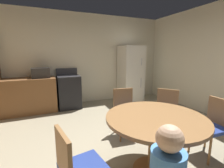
# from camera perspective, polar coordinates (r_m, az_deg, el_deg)

# --- Properties ---
(ground_plane) EXTENTS (14.00, 14.00, 0.00)m
(ground_plane) POSITION_cam_1_polar(r_m,az_deg,el_deg) (2.66, 5.18, -23.78)
(ground_plane) COLOR gray
(wall_back) EXTENTS (5.67, 0.12, 2.70)m
(wall_back) POSITION_cam_1_polar(r_m,az_deg,el_deg) (4.99, -11.05, 8.78)
(wall_back) COLOR beige
(wall_back) RESTS_ON ground
(kitchen_counter) EXTENTS (1.71, 0.60, 0.90)m
(kitchen_counter) POSITION_cam_1_polar(r_m,az_deg,el_deg) (4.63, -30.22, -3.91)
(kitchen_counter) COLOR brown
(kitchen_counter) RESTS_ON ground
(oven_range) EXTENTS (0.60, 0.60, 1.10)m
(oven_range) POSITION_cam_1_polar(r_m,az_deg,el_deg) (4.63, -15.28, -2.59)
(oven_range) COLOR black
(oven_range) RESTS_ON ground
(refrigerator) EXTENTS (0.68, 0.68, 1.76)m
(refrigerator) POSITION_cam_1_polar(r_m,az_deg,el_deg) (5.14, 6.76, 3.71)
(refrigerator) COLOR silver
(refrigerator) RESTS_ON ground
(microwave) EXTENTS (0.44, 0.32, 0.26)m
(microwave) POSITION_cam_1_polar(r_m,az_deg,el_deg) (4.50, -24.38, 3.73)
(microwave) COLOR #2D2B28
(microwave) RESTS_ON kitchen_counter
(dining_table) EXTENTS (1.23, 1.23, 0.76)m
(dining_table) POSITION_cam_1_polar(r_m,az_deg,el_deg) (2.10, 15.29, -15.08)
(dining_table) COLOR olive
(dining_table) RESTS_ON ground
(chair_east) EXTENTS (0.42, 0.42, 0.87)m
(chair_east) POSITION_cam_1_polar(r_m,az_deg,el_deg) (2.82, 32.78, -11.93)
(chair_east) COLOR olive
(chair_east) RESTS_ON ground
(chair_northeast) EXTENTS (0.56, 0.56, 0.87)m
(chair_northeast) POSITION_cam_1_polar(r_m,az_deg,el_deg) (3.08, 18.98, -8.91)
(chair_northeast) COLOR olive
(chair_northeast) RESTS_ON ground
(chair_north) EXTENTS (0.44, 0.44, 0.87)m
(chair_north) POSITION_cam_1_polar(r_m,az_deg,el_deg) (2.99, 4.72, -8.96)
(chair_north) COLOR olive
(chair_north) RESTS_ON ground
(chair_west) EXTENTS (0.46, 0.46, 0.87)m
(chair_west) POSITION_cam_1_polar(r_m,az_deg,el_deg) (1.65, -12.59, -27.23)
(chair_west) COLOR olive
(chair_west) RESTS_ON ground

